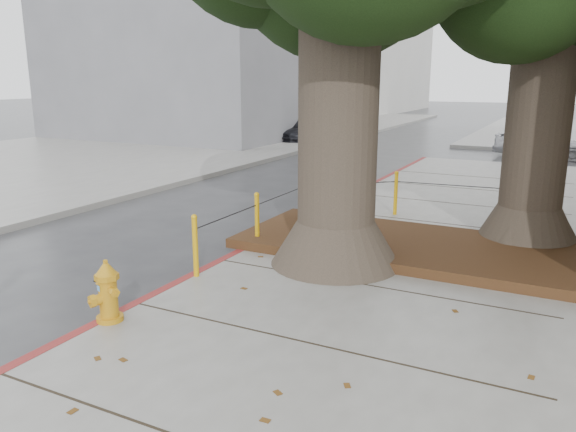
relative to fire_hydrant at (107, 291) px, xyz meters
name	(u,v)px	position (x,y,z in m)	size (l,w,h in m)	color
ground	(270,346)	(1.90, 0.56, -0.53)	(140.00, 140.00, 0.00)	#28282B
sidewalk_opposite	(74,157)	(-12.10, 10.56, -0.45)	(14.00, 60.00, 0.15)	slate
curb_red	(238,256)	(-0.10, 3.06, -0.45)	(0.14, 26.00, 0.16)	maroon
planter_bed	(429,248)	(2.80, 4.46, -0.30)	(6.40, 2.60, 0.16)	black
building_far_grey	(223,21)	(-13.10, 22.56, 5.47)	(12.00, 16.00, 12.00)	slate
building_far_white	(344,27)	(-15.10, 45.56, 6.97)	(12.00, 18.00, 15.00)	silver
bollard_ring	(342,207)	(1.04, 4.94, 0.14)	(3.79, 5.39, 0.95)	#D79E0B
fire_hydrant	(107,291)	(0.00, 0.00, 0.00)	(0.42, 0.42, 0.77)	orange
car_silver	(543,142)	(3.69, 19.07, 0.07)	(1.41, 3.51, 1.20)	#B4B5BA
car_dark	(306,130)	(-6.78, 19.87, 0.02)	(1.53, 3.77, 1.09)	black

